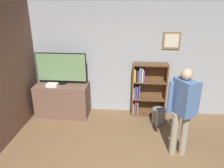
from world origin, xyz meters
The scene contains 7 objects.
wall_back centered at (0.00, 3.04, 1.35)m, with size 6.59×0.09×2.70m.
tv_ledge centered at (-1.54, 2.65, 0.40)m, with size 1.27×0.60×0.80m.
television centered at (-1.54, 2.73, 1.19)m, with size 1.21×0.22×0.75m.
game_console centered at (-1.72, 2.51, 0.84)m, with size 0.26×0.18×0.07m.
bookshelf centered at (0.48, 2.86, 0.67)m, with size 0.82×0.28×1.32m.
person centered at (1.03, 1.38, 0.98)m, with size 0.54×0.46×1.67m.
waste_bin centered at (0.79, 2.44, 0.18)m, with size 0.31×0.31×0.37m.
Camera 1 is at (0.12, -2.10, 2.71)m, focal length 35.00 mm.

